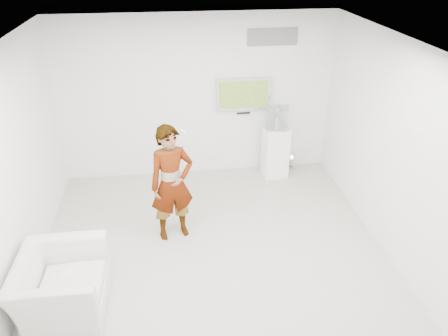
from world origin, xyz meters
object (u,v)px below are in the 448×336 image
Objects in this scene: pedestal at (275,152)px; armchair at (62,285)px; floor_uplight at (291,163)px; person at (172,184)px; tv at (243,94)px.

armchair is at bearing -138.06° from pedestal.
pedestal reaches higher than floor_uplight.
pedestal is (1.97, 1.66, -0.41)m from person.
floor_uplight is (0.98, -0.10, -1.43)m from tv.
floor_uplight is at bearing -48.30° from armchair.
armchair is 4.53m from pedestal.
tv is 0.55× the size of person.
person is 7.41× the size of floor_uplight.
tv reaches higher than armchair.
tv reaches higher than pedestal.
armchair is at bearing -151.22° from person.
person reaches higher than pedestal.
pedestal is at bearing -151.96° from floor_uplight.
pedestal reaches higher than armchair.
person is at bearing -141.63° from floor_uplight.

